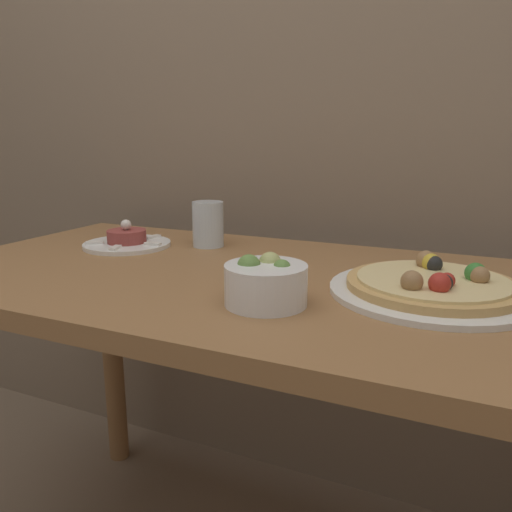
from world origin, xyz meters
TOP-DOWN VIEW (x-y plane):
  - back_wall at (0.00, 0.80)m, footprint 8.00×0.05m
  - dining_table at (0.00, 0.34)m, footprint 1.33×0.68m
  - pizza_plate at (0.33, 0.35)m, footprint 0.34×0.34m
  - tartare_plate at (-0.38, 0.44)m, footprint 0.21×0.21m
  - small_bowl at (0.09, 0.19)m, footprint 0.13×0.13m
  - drinking_glass at (-0.20, 0.52)m, footprint 0.07×0.07m

SIDE VIEW (x-z plane):
  - dining_table at x=0.00m, z-range 0.26..1.01m
  - tartare_plate at x=-0.38m, z-range 0.73..0.80m
  - pizza_plate at x=0.33m, z-range 0.74..0.79m
  - small_bowl at x=0.09m, z-range 0.75..0.82m
  - drinking_glass at x=-0.20m, z-range 0.75..0.86m
  - back_wall at x=0.00m, z-range 0.00..2.60m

